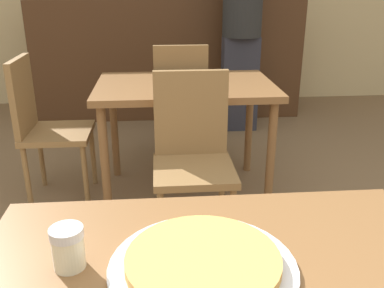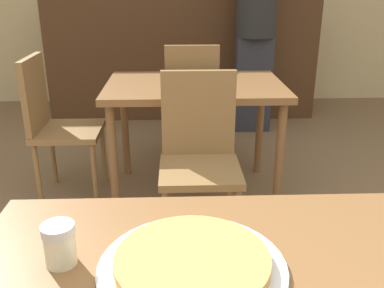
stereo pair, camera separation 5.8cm
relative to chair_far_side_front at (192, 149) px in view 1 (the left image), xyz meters
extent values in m
cube|color=brown|center=(0.00, 0.53, 0.20)|extent=(1.07, 0.72, 0.04)
cylinder|color=brown|center=(-0.47, 0.23, -0.17)|extent=(0.05, 0.05, 0.69)
cylinder|color=brown|center=(0.47, 0.23, -0.17)|extent=(0.05, 0.05, 0.69)
cylinder|color=brown|center=(-0.47, 0.83, -0.17)|extent=(0.05, 0.05, 0.69)
cylinder|color=brown|center=(0.47, 0.83, -0.17)|extent=(0.05, 0.05, 0.69)
cube|color=#4C2D19|center=(-0.05, 2.35, 0.06)|extent=(2.60, 0.56, 1.14)
cube|color=olive|center=(0.00, -0.08, -0.08)|extent=(0.40, 0.40, 0.04)
cube|color=olive|center=(0.00, 0.10, 0.16)|extent=(0.38, 0.04, 0.44)
cylinder|color=olive|center=(-0.17, -0.25, -0.30)|extent=(0.03, 0.03, 0.41)
cylinder|color=olive|center=(0.17, -0.25, -0.30)|extent=(0.03, 0.03, 0.41)
cylinder|color=olive|center=(-0.17, 0.09, -0.30)|extent=(0.03, 0.03, 0.41)
cylinder|color=olive|center=(0.17, 0.09, -0.30)|extent=(0.03, 0.03, 0.41)
cube|color=olive|center=(0.00, 1.14, -0.08)|extent=(0.40, 0.40, 0.04)
cube|color=olive|center=(0.00, 0.96, 0.16)|extent=(0.38, 0.04, 0.44)
cylinder|color=olive|center=(0.17, 1.31, -0.30)|extent=(0.03, 0.03, 0.41)
cylinder|color=olive|center=(-0.17, 1.31, -0.30)|extent=(0.03, 0.03, 0.41)
cylinder|color=olive|center=(0.17, 0.97, -0.30)|extent=(0.03, 0.03, 0.41)
cylinder|color=olive|center=(-0.17, 0.97, -0.30)|extent=(0.03, 0.03, 0.41)
cube|color=olive|center=(-0.78, 0.53, -0.08)|extent=(0.40, 0.40, 0.04)
cube|color=olive|center=(-0.97, 0.53, 0.16)|extent=(0.04, 0.38, 0.44)
cylinder|color=olive|center=(-0.61, 0.36, -0.30)|extent=(0.03, 0.03, 0.41)
cylinder|color=olive|center=(-0.61, 0.70, -0.30)|extent=(0.03, 0.03, 0.41)
cylinder|color=olive|center=(-0.95, 0.36, -0.30)|extent=(0.03, 0.03, 0.41)
cylinder|color=olive|center=(-0.95, 0.70, -0.30)|extent=(0.03, 0.03, 0.41)
cylinder|color=silver|center=(-0.08, -1.24, 0.22)|extent=(0.41, 0.41, 0.01)
cylinder|color=gold|center=(-0.08, -1.24, 0.24)|extent=(0.34, 0.34, 0.02)
cylinder|color=beige|center=(-0.37, -1.21, 0.26)|extent=(0.07, 0.07, 0.08)
cylinder|color=silver|center=(-0.37, -1.21, 0.30)|extent=(0.07, 0.07, 0.02)
cube|color=#2D2D38|center=(0.58, 1.77, -0.09)|extent=(0.32, 0.18, 0.85)
camera|label=1|loc=(-0.17, -2.00, 0.81)|focal=40.00mm
camera|label=2|loc=(-0.11, -2.00, 0.81)|focal=40.00mm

